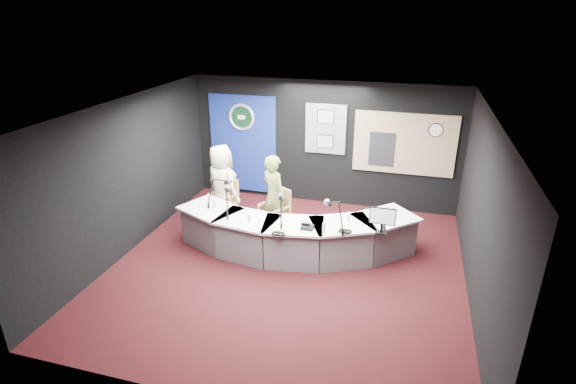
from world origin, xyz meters
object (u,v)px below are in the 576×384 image
(broadcast_desk, at_px, (292,234))
(armchair_right, at_px, (274,212))
(person_woman, at_px, (274,196))
(armchair_left, at_px, (223,204))
(person_man, at_px, (222,185))

(broadcast_desk, height_order, armchair_right, armchair_right)
(person_woman, bearing_deg, armchair_left, 22.40)
(broadcast_desk, xyz_separation_m, person_woman, (-0.53, 0.58, 0.46))
(armchair_left, relative_size, person_woman, 0.52)
(person_man, relative_size, person_woman, 1.02)
(armchair_left, distance_m, person_woman, 1.28)
(armchair_right, xyz_separation_m, person_man, (-1.19, 0.24, 0.35))
(armchair_right, bearing_deg, person_man, -161.56)
(armchair_left, height_order, person_man, person_man)
(armchair_right, height_order, person_woman, person_woman)
(armchair_right, relative_size, person_man, 0.59)
(person_woman, bearing_deg, person_man, 22.40)
(broadcast_desk, distance_m, person_man, 1.96)
(armchair_left, xyz_separation_m, armchair_right, (1.19, -0.24, 0.07))
(broadcast_desk, relative_size, person_man, 2.65)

